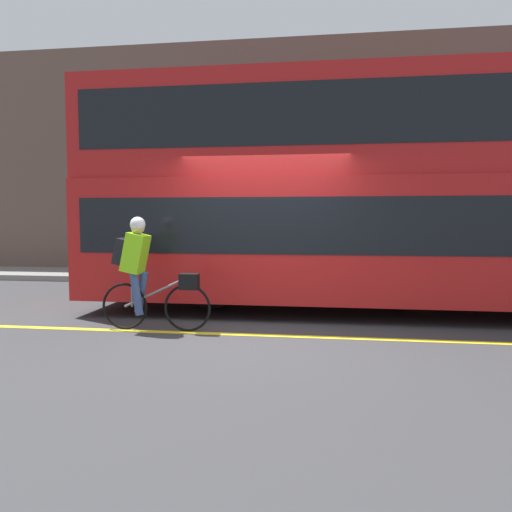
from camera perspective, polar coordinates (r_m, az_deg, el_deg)
The scene contains 6 objects.
ground_plane at distance 6.76m, azimuth 0.02°, elevation -9.12°, with size 80.00×80.00×0.00m, color #38383A.
road_center_line at distance 6.79m, azimuth 0.07°, elevation -9.01°, with size 50.00×0.14×0.01m, color yellow.
sidewalk_curb at distance 12.64m, azimuth 3.92°, elevation -2.49°, with size 60.00×2.09×0.14m.
building_facade at distance 13.84m, azimuth 4.37°, elevation 11.02°, with size 60.00×0.30×6.37m.
bus at distance 8.61m, azimuth 17.21°, elevation 7.69°, with size 10.72×2.43×3.82m.
cyclist_on_bike at distance 7.12m, azimuth -12.73°, elevation -1.50°, with size 1.57×0.32×1.59m.
Camera 1 is at (0.94, -6.50, 1.57)m, focal length 35.00 mm.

